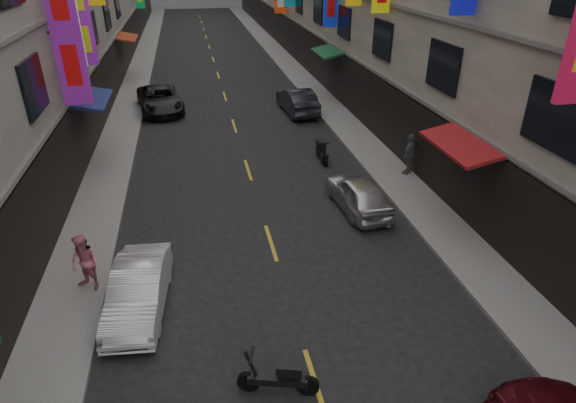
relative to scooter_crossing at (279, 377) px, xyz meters
name	(u,v)px	position (x,y,z in m)	size (l,w,h in m)	color
sidewalk_left	(137,78)	(-5.17, 29.99, -0.38)	(2.00, 90.00, 0.12)	slate
sidewalk_right	(295,71)	(6.83, 29.99, -0.38)	(2.00, 90.00, 0.12)	slate
street_awnings	(211,92)	(-0.43, 13.99, 2.56)	(13.99, 35.20, 0.41)	#144D18
lane_markings	(221,85)	(0.83, 26.99, -0.44)	(0.12, 80.20, 0.01)	gold
scooter_crossing	(279,377)	(0.00, 0.00, 0.00)	(1.76, 0.73, 1.14)	black
scooter_far_right	(322,151)	(4.27, 12.40, 0.00)	(0.50, 1.80, 1.14)	black
car_left_mid	(138,290)	(-3.15, 3.46, 0.18)	(1.32, 3.79, 1.25)	white
car_left_far	(160,99)	(-3.17, 21.54, 0.26)	(2.34, 5.07, 1.41)	black
car_right_mid	(358,194)	(4.38, 7.64, 0.19)	(1.49, 3.71, 1.26)	silver
car_right_far	(297,101)	(4.72, 19.64, 0.28)	(1.53, 4.37, 1.44)	#292830
pedestrian_lfar	(85,263)	(-4.59, 4.50, 0.53)	(0.83, 0.57, 1.70)	#D16F86
pedestrian_rfar	(410,154)	(7.43, 10.04, 0.55)	(1.03, 0.58, 1.75)	slate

